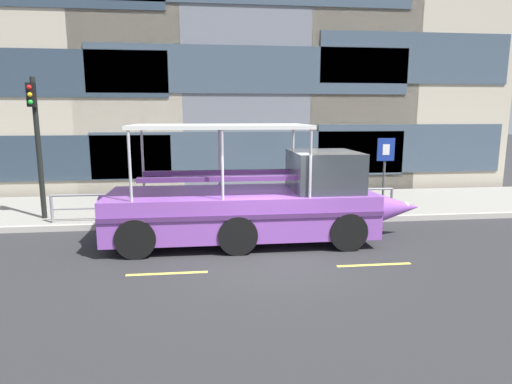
{
  "coord_description": "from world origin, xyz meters",
  "views": [
    {
      "loc": [
        -1.5,
        -10.17,
        3.5
      ],
      "look_at": [
        -0.08,
        1.88,
        1.3
      ],
      "focal_mm": 30.27,
      "sensor_mm": 36.0,
      "label": 1
    }
  ],
  "objects_px": {
    "traffic_light_pole": "(37,135)",
    "parking_sign": "(385,162)",
    "pedestrian_near_bow": "(325,182)",
    "duck_tour_boat": "(259,203)"
  },
  "relations": [
    {
      "from": "parking_sign",
      "to": "pedestrian_near_bow",
      "type": "height_order",
      "value": "parking_sign"
    },
    {
      "from": "traffic_light_pole",
      "to": "parking_sign",
      "type": "distance_m",
      "value": 11.29
    },
    {
      "from": "duck_tour_boat",
      "to": "traffic_light_pole",
      "type": "bearing_deg",
      "value": 158.17
    },
    {
      "from": "traffic_light_pole",
      "to": "duck_tour_boat",
      "type": "xyz_separation_m",
      "value": [
        6.67,
        -2.67,
        -1.79
      ]
    },
    {
      "from": "parking_sign",
      "to": "duck_tour_boat",
      "type": "xyz_separation_m",
      "value": [
        -4.58,
        -2.33,
        -0.83
      ]
    },
    {
      "from": "duck_tour_boat",
      "to": "pedestrian_near_bow",
      "type": "xyz_separation_m",
      "value": [
        2.74,
        3.14,
        0.06
      ]
    },
    {
      "from": "duck_tour_boat",
      "to": "parking_sign",
      "type": "bearing_deg",
      "value": 27.0
    },
    {
      "from": "parking_sign",
      "to": "pedestrian_near_bow",
      "type": "relative_size",
      "value": 1.61
    },
    {
      "from": "traffic_light_pole",
      "to": "pedestrian_near_bow",
      "type": "xyz_separation_m",
      "value": [
        9.41,
        0.47,
        -1.73
      ]
    },
    {
      "from": "traffic_light_pole",
      "to": "pedestrian_near_bow",
      "type": "relative_size",
      "value": 2.84
    }
  ]
}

